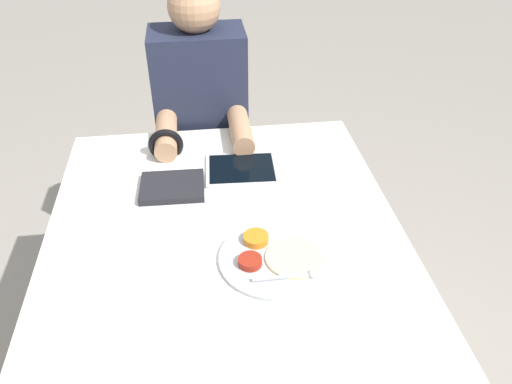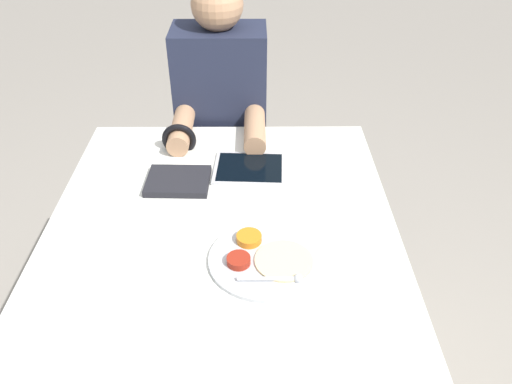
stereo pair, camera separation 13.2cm
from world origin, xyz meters
TOP-DOWN VIEW (x-y plane):
  - dining_table at (0.00, 0.00)m, footprint 0.92×1.05m
  - thali_tray at (0.11, -0.14)m, footprint 0.27×0.27m
  - red_notebook at (-0.13, 0.18)m, footprint 0.18×0.15m
  - tablet_device at (0.07, 0.26)m, footprint 0.22×0.19m
  - person_diner at (-0.03, 0.65)m, footprint 0.34×0.44m

SIDE VIEW (x-z plane):
  - dining_table at x=0.00m, z-range 0.00..0.75m
  - person_diner at x=-0.03m, z-range -0.03..1.19m
  - tablet_device at x=0.07m, z-range 0.75..0.76m
  - thali_tray at x=0.11m, z-range 0.75..0.77m
  - red_notebook at x=-0.13m, z-range 0.75..0.77m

